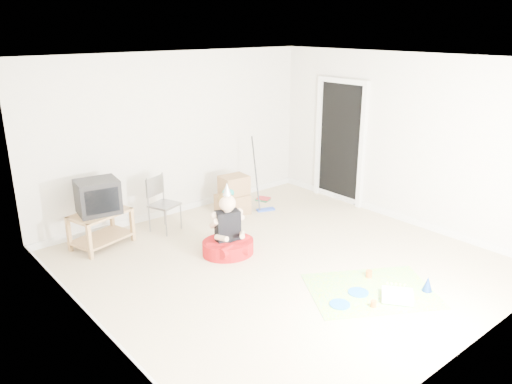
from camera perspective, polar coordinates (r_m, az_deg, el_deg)
ground at (r=6.64m, az=2.91°, el=-8.05°), size 5.00×5.00×0.00m
doorway_recess at (r=8.79m, az=9.63°, el=5.50°), size 0.02×0.90×2.05m
tv_stand at (r=7.33m, az=-17.29°, el=-3.77°), size 0.90×0.69×0.50m
crt_tv at (r=7.18m, az=-17.62°, el=-0.50°), size 0.61×0.53×0.47m
folding_chair at (r=7.60m, az=-10.42°, el=-1.44°), size 0.48×0.47×0.85m
cardboard_boxes at (r=8.20m, az=-2.66°, el=-0.44°), size 0.56×0.45×0.63m
floor_mop at (r=8.33m, az=1.12°, el=-0.44°), size 0.32×0.39×1.22m
book_pile at (r=8.89m, az=0.82°, el=-0.80°), size 0.24×0.27×0.05m
seated_woman at (r=6.79m, az=-3.23°, el=-5.35°), size 0.88×0.88×1.02m
party_mat at (r=6.14m, az=13.01°, el=-10.92°), size 1.78×1.64×0.01m
birthday_cake at (r=6.00m, az=15.85°, el=-11.41°), size 0.43×0.44×0.16m
blue_plate_near at (r=6.05m, az=11.62°, el=-11.17°), size 0.34×0.34×0.01m
blue_plate_far at (r=5.78m, az=9.54°, el=-12.54°), size 0.26×0.26×0.01m
orange_cup_near at (r=6.40m, az=12.78°, el=-9.11°), size 0.10×0.10×0.09m
orange_cup_far at (r=5.80m, az=13.28°, el=-12.33°), size 0.09×0.09×0.07m
blue_party_hat at (r=6.26m, az=19.02°, el=-9.90°), size 0.17×0.17×0.18m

